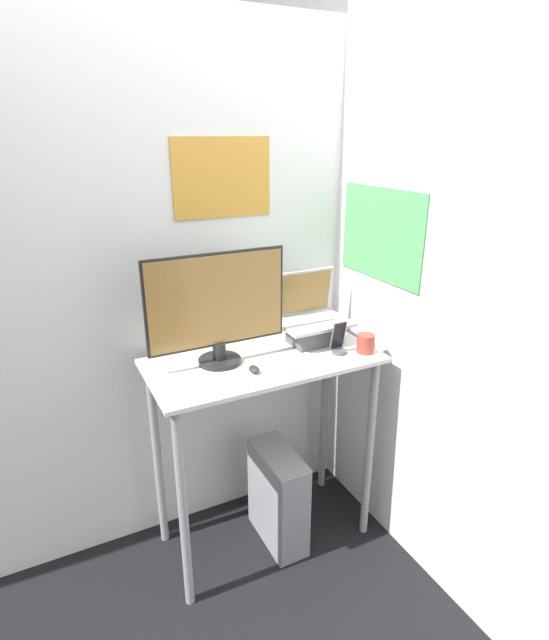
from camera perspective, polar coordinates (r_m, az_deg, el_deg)
The scene contains 11 objects.
ground_plane at distance 2.71m, azimuth 1.62°, elevation -26.65°, with size 12.00×12.00×0.00m, color black.
wall_back at distance 2.48m, azimuth -4.76°, elevation 4.48°, with size 6.00×0.06×2.60m.
wall_side_right at distance 2.31m, azimuth 15.50°, elevation 2.52°, with size 0.06×6.00×2.60m.
desk at distance 2.38m, azimuth -1.21°, elevation -8.81°, with size 1.06×0.52×1.02m.
laptop at distance 2.45m, azimuth 4.38°, elevation -0.51°, with size 0.34×0.26×0.34m.
monitor at distance 2.17m, azimuth -6.54°, elevation 1.20°, with size 0.63×0.19×0.50m.
keyboard at distance 2.22m, azimuth 2.66°, elevation -5.04°, with size 0.26×0.11×0.02m.
mouse at distance 2.15m, azimuth -2.34°, elevation -5.65°, with size 0.04×0.07×0.03m.
cell_phone at distance 2.34m, azimuth 7.34°, elevation -2.59°, with size 0.07×0.07×0.16m.
computer_tower at distance 2.68m, azimuth 0.41°, elevation -19.54°, with size 0.17×0.38×0.52m.
mug at distance 2.37m, azimuth 10.37°, elevation -2.66°, with size 0.08×0.08×0.09m.
Camera 1 is at (-0.89, -1.61, 1.98)m, focal length 28.00 mm.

